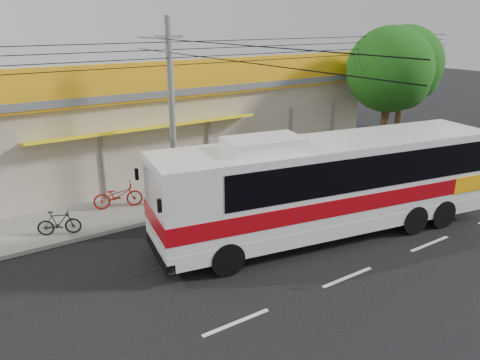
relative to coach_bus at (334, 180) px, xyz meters
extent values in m
plane|color=black|center=(-1.75, -0.02, -2.05)|extent=(120.00, 120.00, 0.00)
cube|color=gray|center=(-1.75, 5.98, -1.98)|extent=(30.00, 3.20, 0.15)
cube|color=#9F9580|center=(-1.75, 11.58, 0.05)|extent=(22.00, 8.00, 4.20)
cube|color=slate|center=(-1.75, 11.58, 2.30)|extent=(22.60, 8.60, 0.30)
cube|color=#F9AB15|center=(-1.75, 7.46, 2.85)|extent=(22.00, 0.24, 1.60)
cube|color=#BA150A|center=(-3.75, 7.43, 2.85)|extent=(9.00, 0.10, 1.20)
cube|color=#1C7514|center=(4.75, 7.43, 2.85)|extent=(2.40, 0.10, 1.10)
cube|color=navy|center=(7.45, 7.43, 2.85)|extent=(2.20, 0.10, 1.10)
cube|color=yellow|center=(-3.75, 7.28, 0.95)|extent=(10.00, 1.20, 0.37)
cube|color=silver|center=(-0.19, 0.03, -0.09)|extent=(12.66, 4.71, 3.00)
cube|color=#A0060E|center=(-0.19, 0.03, -0.45)|extent=(12.70, 4.76, 0.57)
cube|color=#F1A00C|center=(5.10, -0.91, -0.45)|extent=(2.09, 2.89, 0.62)
cube|color=black|center=(0.52, -0.09, 0.58)|extent=(10.63, 4.39, 1.14)
cube|color=black|center=(-6.21, 1.10, 0.38)|extent=(0.56, 2.27, 1.55)
cube|color=silver|center=(-2.74, 0.49, 1.60)|extent=(2.69, 1.86, 0.37)
cylinder|color=black|center=(-4.67, -0.36, -1.51)|extent=(1.12, 0.51, 1.07)
cylinder|color=black|center=(-4.26, 1.94, -1.51)|extent=(1.12, 0.51, 1.07)
cylinder|color=black|center=(3.77, -1.86, -1.51)|extent=(1.12, 0.51, 1.07)
cylinder|color=black|center=(4.18, 0.44, -1.51)|extent=(1.12, 0.51, 1.07)
imported|color=maroon|center=(-5.64, 6.30, -1.39)|extent=(2.04, 1.12, 1.02)
imported|color=black|center=(-8.25, 5.01, -1.45)|extent=(1.54, 0.94, 0.90)
cylinder|color=#5D5E5B|center=(-3.53, 5.38, 1.69)|extent=(0.24, 0.24, 7.49)
cube|color=#5D5E5B|center=(-3.53, 5.38, 4.69)|extent=(1.12, 0.11, 0.11)
cylinder|color=#342315|center=(8.25, 4.78, -0.25)|extent=(0.41, 0.41, 3.61)
sphere|color=#13420E|center=(8.25, 4.78, 2.91)|extent=(4.29, 4.29, 4.29)
sphere|color=#13420E|center=(8.93, 4.44, 2.24)|extent=(2.71, 2.71, 2.71)
cylinder|color=#342315|center=(11.46, 6.40, -0.25)|extent=(0.41, 0.41, 3.61)
sphere|color=#13420E|center=(11.46, 6.40, 2.91)|extent=(4.29, 4.29, 4.29)
sphere|color=#13420E|center=(12.14, 6.06, 2.24)|extent=(2.71, 2.71, 2.71)
camera|label=1|loc=(-11.27, -10.98, 5.30)|focal=35.00mm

